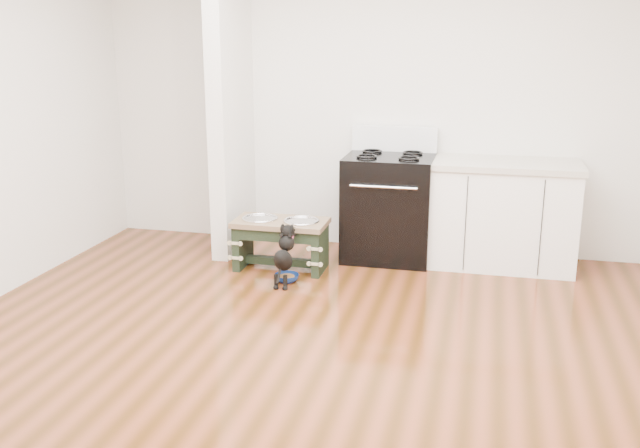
% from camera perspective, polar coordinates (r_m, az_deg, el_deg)
% --- Properties ---
extents(ground, '(5.00, 5.00, 0.00)m').
position_cam_1_polar(ground, '(4.52, -1.84, -10.69)').
color(ground, '#46260C').
rests_on(ground, ground).
extents(room_shell, '(5.00, 5.00, 5.00)m').
position_cam_1_polar(room_shell, '(4.08, -2.04, 10.23)').
color(room_shell, silver).
rests_on(room_shell, ground).
extents(partition_wall, '(0.15, 0.80, 2.70)m').
position_cam_1_polar(partition_wall, '(6.46, -7.15, 9.61)').
color(partition_wall, silver).
rests_on(partition_wall, ground).
extents(oven_range, '(0.76, 0.69, 1.14)m').
position_cam_1_polar(oven_range, '(6.31, 5.52, 1.48)').
color(oven_range, black).
rests_on(oven_range, ground).
extents(cabinet_run, '(1.24, 0.64, 0.91)m').
position_cam_1_polar(cabinet_run, '(6.28, 14.42, 0.76)').
color(cabinet_run, white).
rests_on(cabinet_run, ground).
extents(dog_feeder, '(0.78, 0.42, 0.45)m').
position_cam_1_polar(dog_feeder, '(6.02, -3.17, -0.84)').
color(dog_feeder, black).
rests_on(dog_feeder, ground).
extents(puppy, '(0.14, 0.40, 0.48)m').
position_cam_1_polar(puppy, '(5.67, -2.86, -2.35)').
color(puppy, black).
rests_on(puppy, ground).
extents(floor_bowl, '(0.24, 0.24, 0.06)m').
position_cam_1_polar(floor_bowl, '(5.80, -2.68, -4.33)').
color(floor_bowl, navy).
rests_on(floor_bowl, ground).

